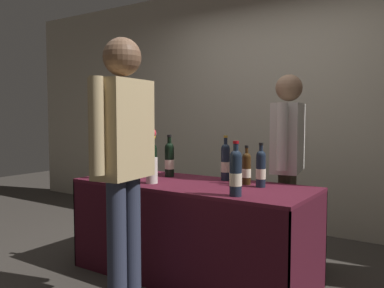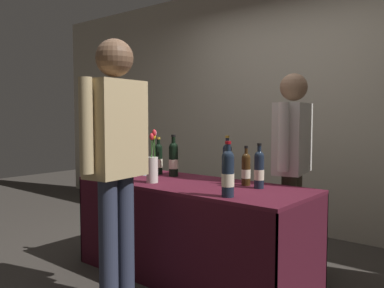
{
  "view_description": "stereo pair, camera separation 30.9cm",
  "coord_description": "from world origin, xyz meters",
  "px_view_note": "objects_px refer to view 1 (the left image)",
  "views": [
    {
      "loc": [
        1.72,
        -2.57,
        1.25
      ],
      "look_at": [
        0.0,
        0.0,
        1.03
      ],
      "focal_mm": 38.01,
      "sensor_mm": 36.0,
      "label": 1
    },
    {
      "loc": [
        1.97,
        -2.38,
        1.25
      ],
      "look_at": [
        0.0,
        0.0,
        1.03
      ],
      "focal_mm": 38.01,
      "sensor_mm": 36.0,
      "label": 2
    }
  ],
  "objects_px": {
    "featured_wine_bottle": "(225,161)",
    "display_bottle_0": "(153,159)",
    "tasting_table": "(192,211)",
    "wine_glass_near_vendor": "(141,164)",
    "taster_foreground_right": "(123,150)",
    "flower_vase": "(152,166)",
    "vendor_presenter": "(288,152)"
  },
  "relations": [
    {
      "from": "vendor_presenter",
      "to": "display_bottle_0",
      "type": "bearing_deg",
      "value": -77.61
    },
    {
      "from": "wine_glass_near_vendor",
      "to": "vendor_presenter",
      "type": "height_order",
      "value": "vendor_presenter"
    },
    {
      "from": "wine_glass_near_vendor",
      "to": "taster_foreground_right",
      "type": "distance_m",
      "value": 0.95
    },
    {
      "from": "featured_wine_bottle",
      "to": "taster_foreground_right",
      "type": "bearing_deg",
      "value": -100.84
    },
    {
      "from": "featured_wine_bottle",
      "to": "flower_vase",
      "type": "height_order",
      "value": "flower_vase"
    },
    {
      "from": "tasting_table",
      "to": "flower_vase",
      "type": "bearing_deg",
      "value": -143.02
    },
    {
      "from": "flower_vase",
      "to": "taster_foreground_right",
      "type": "distance_m",
      "value": 0.6
    },
    {
      "from": "featured_wine_bottle",
      "to": "display_bottle_0",
      "type": "bearing_deg",
      "value": -172.48
    },
    {
      "from": "wine_glass_near_vendor",
      "to": "featured_wine_bottle",
      "type": "bearing_deg",
      "value": 16.42
    },
    {
      "from": "tasting_table",
      "to": "vendor_presenter",
      "type": "distance_m",
      "value": 0.93
    },
    {
      "from": "display_bottle_0",
      "to": "featured_wine_bottle",
      "type": "bearing_deg",
      "value": 7.52
    },
    {
      "from": "featured_wine_bottle",
      "to": "display_bottle_0",
      "type": "distance_m",
      "value": 0.68
    },
    {
      "from": "taster_foreground_right",
      "to": "vendor_presenter",
      "type": "bearing_deg",
      "value": -29.11
    },
    {
      "from": "featured_wine_bottle",
      "to": "taster_foreground_right",
      "type": "relative_size",
      "value": 0.21
    },
    {
      "from": "display_bottle_0",
      "to": "flower_vase",
      "type": "bearing_deg",
      "value": -51.83
    },
    {
      "from": "featured_wine_bottle",
      "to": "wine_glass_near_vendor",
      "type": "distance_m",
      "value": 0.74
    },
    {
      "from": "featured_wine_bottle",
      "to": "flower_vase",
      "type": "xyz_separation_m",
      "value": [
        -0.4,
        -0.44,
        -0.02
      ]
    },
    {
      "from": "featured_wine_bottle",
      "to": "flower_vase",
      "type": "bearing_deg",
      "value": -132.19
    },
    {
      "from": "flower_vase",
      "to": "taster_foreground_right",
      "type": "height_order",
      "value": "taster_foreground_right"
    },
    {
      "from": "wine_glass_near_vendor",
      "to": "flower_vase",
      "type": "relative_size",
      "value": 0.36
    },
    {
      "from": "tasting_table",
      "to": "display_bottle_0",
      "type": "bearing_deg",
      "value": 162.39
    },
    {
      "from": "featured_wine_bottle",
      "to": "display_bottle_0",
      "type": "relative_size",
      "value": 1.1
    },
    {
      "from": "wine_glass_near_vendor",
      "to": "vendor_presenter",
      "type": "bearing_deg",
      "value": 28.07
    },
    {
      "from": "display_bottle_0",
      "to": "flower_vase",
      "type": "height_order",
      "value": "flower_vase"
    },
    {
      "from": "featured_wine_bottle",
      "to": "taster_foreground_right",
      "type": "distance_m",
      "value": 1.0
    },
    {
      "from": "tasting_table",
      "to": "featured_wine_bottle",
      "type": "bearing_deg",
      "value": 59.05
    },
    {
      "from": "wine_glass_near_vendor",
      "to": "taster_foreground_right",
      "type": "height_order",
      "value": "taster_foreground_right"
    },
    {
      "from": "tasting_table",
      "to": "wine_glass_near_vendor",
      "type": "relative_size",
      "value": 12.58
    },
    {
      "from": "wine_glass_near_vendor",
      "to": "flower_vase",
      "type": "xyz_separation_m",
      "value": [
        0.31,
        -0.23,
        0.03
      ]
    },
    {
      "from": "flower_vase",
      "to": "vendor_presenter",
      "type": "relative_size",
      "value": 0.26
    },
    {
      "from": "tasting_table",
      "to": "wine_glass_near_vendor",
      "type": "distance_m",
      "value": 0.65
    },
    {
      "from": "featured_wine_bottle",
      "to": "display_bottle_0",
      "type": "height_order",
      "value": "featured_wine_bottle"
    }
  ]
}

